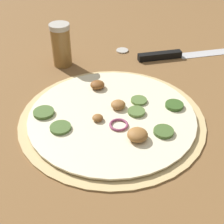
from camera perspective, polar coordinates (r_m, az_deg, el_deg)
The scene contains 5 objects.
ground_plane at distance 0.64m, azimuth -0.00°, elevation -1.17°, with size 3.00×3.00×0.00m, color brown.
pizza at distance 0.63m, azimuth 0.07°, elevation -0.78°, with size 0.38×0.38×0.03m.
knife at distance 0.88m, azimuth 10.92°, elevation 10.19°, with size 0.12×0.28×0.02m.
spice_jar at distance 0.81m, azimuth -9.28°, elevation 12.02°, with size 0.05×0.05×0.11m.
loose_cap at distance 0.90m, azimuth 1.89°, elevation 11.28°, with size 0.03×0.03×0.01m.
Camera 1 is at (-0.42, 0.27, 0.39)m, focal length 50.00 mm.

